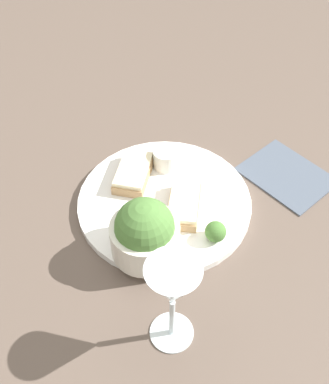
# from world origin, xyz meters

# --- Properties ---
(ground_plane) EXTENTS (4.00, 4.00, 0.00)m
(ground_plane) POSITION_xyz_m (0.00, 0.00, 0.00)
(ground_plane) COLOR brown
(dinner_plate) EXTENTS (0.30, 0.30, 0.01)m
(dinner_plate) POSITION_xyz_m (0.00, 0.00, 0.01)
(dinner_plate) COLOR white
(dinner_plate) RESTS_ON ground_plane
(salad_bowl) EXTENTS (0.11, 0.11, 0.10)m
(salad_bowl) POSITION_xyz_m (-0.10, -0.03, 0.06)
(salad_bowl) COLOR silver
(salad_bowl) RESTS_ON dinner_plate
(sauce_ramekin) EXTENTS (0.05, 0.05, 0.04)m
(sauce_ramekin) POSITION_xyz_m (0.07, 0.05, 0.03)
(sauce_ramekin) COLOR white
(sauce_ramekin) RESTS_ON dinner_plate
(cheese_toast_near) EXTENTS (0.11, 0.09, 0.03)m
(cheese_toast_near) POSITION_xyz_m (0.01, 0.08, 0.03)
(cheese_toast_near) COLOR tan
(cheese_toast_near) RESTS_ON dinner_plate
(cheese_toast_far) EXTENTS (0.11, 0.09, 0.03)m
(cheese_toast_far) POSITION_xyz_m (-0.00, -0.04, 0.03)
(cheese_toast_far) COLOR tan
(cheese_toast_far) RESTS_ON dinner_plate
(wine_glass) EXTENTS (0.07, 0.07, 0.16)m
(wine_glass) POSITION_xyz_m (-0.19, -0.14, 0.12)
(wine_glass) COLOR silver
(wine_glass) RESTS_ON ground_plane
(garnish) EXTENTS (0.03, 0.03, 0.03)m
(garnish) POSITION_xyz_m (-0.02, -0.11, 0.03)
(garnish) COLOR #477533
(garnish) RESTS_ON dinner_plate
(napkin) EXTENTS (0.16, 0.18, 0.01)m
(napkin) POSITION_xyz_m (0.19, -0.15, 0.00)
(napkin) COLOR #4C5666
(napkin) RESTS_ON ground_plane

